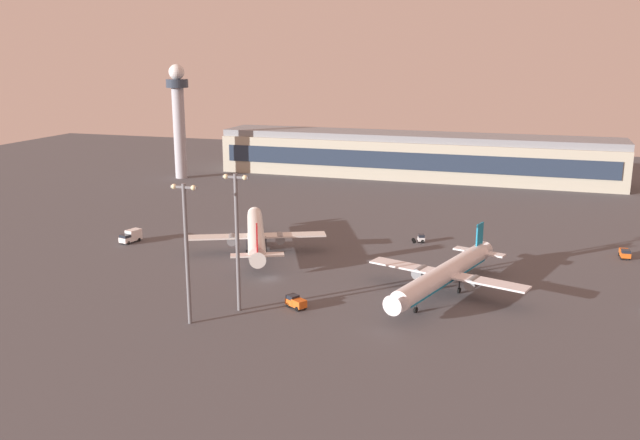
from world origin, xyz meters
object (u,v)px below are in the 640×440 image
Objects in this scene: pushback_tug at (421,238)px; apron_light_west at (237,234)px; cargo_loader at (296,302)px; control_tower at (179,113)px; airplane_near_gate at (256,235)px; baggage_tractor at (625,253)px; catering_truck at (131,236)px; apron_light_central at (186,245)px; airplane_far_stand at (445,274)px.

pushback_tug is 61.73m from apron_light_west.
cargo_loader is at bearing -33.71° from pushback_tug.
control_tower is 139.82m from apron_light_west.
apron_light_west is (-9.40, -4.24, 13.25)m from cargo_loader.
control_tower is at bearing 123.15° from apron_light_west.
airplane_near_gate reaches higher than baggage_tractor.
airplane_near_gate is 1.58× the size of apron_light_west.
catering_truck is 58.45m from apron_light_central.
apron_light_west reaches higher than airplane_far_stand.
apron_light_central is (38.76, -41.90, 12.56)m from catering_truck.
airplane_far_stand is 79.90m from catering_truck.
cargo_loader is 1.31× the size of pushback_tug.
apron_light_central is at bearing -42.80° from pushback_tug.
apron_light_west is at bearing 156.93° from catering_truck.
pushback_tug is (-10.55, 35.22, -2.96)m from airplane_far_stand.
baggage_tractor reaches higher than pushback_tug.
control_tower is 1.02× the size of airplane_far_stand.
apron_light_central is (-5.59, -8.18, -0.30)m from apron_light_west.
apron_light_central is at bearing 146.95° from catering_truck.
catering_truck reaches higher than baggage_tractor.
cargo_loader is 0.18× the size of apron_light_west.
airplane_far_stand is at bearing -1.31° from pushback_tug.
cargo_loader is 23.38m from apron_light_central.
control_tower reaches higher than apron_light_west.
pushback_tug is at bearing 65.18° from apron_light_central.
baggage_tractor is 0.17× the size of apron_light_west.
pushback_tug is at bearing 16.00° from cargo_loader.
cargo_loader is 61.31m from catering_truck.
airplane_near_gate reaches higher than cargo_loader.
control_tower is 143.91m from apron_light_central.
airplane_far_stand is 41.15m from apron_light_west.
apron_light_central reaches higher than airplane_far_stand.
apron_light_central is (-14.99, -12.42, 12.95)m from cargo_loader.
apron_light_west reaches higher than catering_truck.
apron_light_west is (76.29, -116.80, -9.45)m from control_tower.
pushback_tug is (35.50, 19.82, -3.02)m from airplane_near_gate.
baggage_tractor is at bearing 73.29° from pushback_tug.
apron_light_west is at bearing 34.83° from baggage_tractor.
control_tower is 1.04× the size of airplane_near_gate.
pushback_tug is 0.57× the size of catering_truck.
pushback_tug is 71.22m from apron_light_central.
control_tower is at bearing -26.28° from baggage_tractor.
cargo_loader is 53.12m from pushback_tug.
airplane_far_stand is at bearing -25.74° from cargo_loader.
pushback_tug is at bearing -31.54° from control_tower.
catering_truck is at bearing 7.29° from baggage_tractor.
apron_light_central is at bearing -60.50° from control_tower.
control_tower is 6.86× the size of catering_truck.
apron_light_central is at bearing -124.37° from apron_light_west.
control_tower reaches higher than catering_truck.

